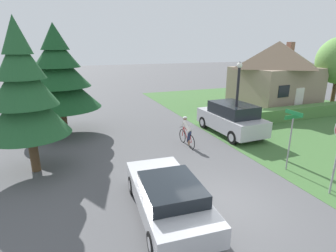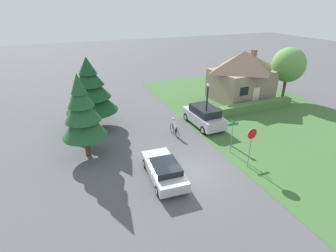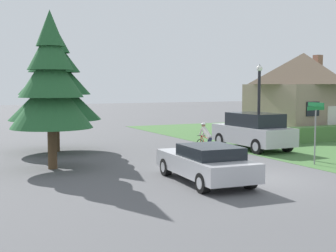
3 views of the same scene
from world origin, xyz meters
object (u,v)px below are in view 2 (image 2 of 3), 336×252
cyclist (175,128)px  conifer_tall_near (82,113)px  conifer_tall_far (90,91)px  deciduous_tree_right (289,65)px  cottage_house (242,75)px  stop_sign (251,140)px  sedan_left_lane (164,170)px  street_lamp (207,103)px  parked_suv_right (204,116)px  street_name_sign (232,131)px

cyclist → conifer_tall_near: 7.77m
conifer_tall_far → deciduous_tree_right: size_ratio=1.08×
cottage_house → stop_sign: size_ratio=2.49×
cyclist → sedan_left_lane: bearing=148.6°
stop_sign → conifer_tall_near: conifer_tall_near is taller
stop_sign → street_lamp: (0.21, 6.25, 0.43)m
parked_suv_right → street_lamp: 1.81m
cottage_house → conifer_tall_far: conifer_tall_far is taller
deciduous_tree_right → cottage_house: bearing=158.6°
parked_suv_right → street_lamp: size_ratio=1.08×
street_lamp → street_name_sign: size_ratio=1.67×
street_name_sign → sedan_left_lane: bearing=-169.2°
deciduous_tree_right → sedan_left_lane: bearing=-154.0°
stop_sign → conifer_tall_far: conifer_tall_far is taller
stop_sign → conifer_tall_far: 14.01m
street_lamp → conifer_tall_far: bearing=153.8°
cyclist → deciduous_tree_right: 16.71m
conifer_tall_far → deciduous_tree_right: 22.02m
parked_suv_right → deciduous_tree_right: 13.33m
conifer_tall_near → conifer_tall_far: (1.19, 4.91, 0.04)m
conifer_tall_near → deciduous_tree_right: conifer_tall_near is taller
street_lamp → stop_sign: bearing=-92.0°
deciduous_tree_right → parked_suv_right: bearing=-166.0°
stop_sign → street_name_sign: size_ratio=1.13×
stop_sign → conifer_tall_far: (-8.90, 10.74, 1.34)m
sedan_left_lane → street_lamp: 8.31m
conifer_tall_far → street_lamp: bearing=-26.2°
conifer_tall_near → sedan_left_lane: bearing=-49.5°
cyclist → conifer_tall_far: (-6.10, 4.50, 2.71)m
parked_suv_right → stop_sign: size_ratio=1.60×
sedan_left_lane → cyclist: cyclist is taller
parked_suv_right → cottage_house: bearing=-58.5°
cottage_house → street_name_sign: cottage_house is taller
parked_suv_right → stop_sign: 7.20m
cottage_house → deciduous_tree_right: deciduous_tree_right is taller
sedan_left_lane → street_name_sign: size_ratio=1.77×
stop_sign → conifer_tall_near: 11.72m
street_lamp → cottage_house: bearing=36.2°
street_lamp → conifer_tall_near: conifer_tall_near is taller
stop_sign → sedan_left_lane: bearing=-10.3°
conifer_tall_far → conifer_tall_near: bearing=-103.6°
sedan_left_lane → stop_sign: size_ratio=1.57×
street_name_sign → deciduous_tree_right: size_ratio=0.44×
street_lamp → cyclist: bearing=-179.8°
cottage_house → parked_suv_right: size_ratio=1.55×
conifer_tall_near → deciduous_tree_right: bearing=10.7°
street_lamp → deciduous_tree_right: deciduous_tree_right is taller
street_name_sign → deciduous_tree_right: 15.59m
cottage_house → parked_suv_right: 9.45m
cyclist → street_lamp: (3.01, 0.01, 1.79)m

